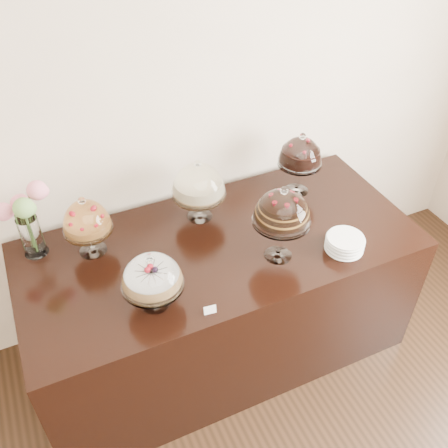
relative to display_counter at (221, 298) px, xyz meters
name	(u,v)px	position (x,y,z in m)	size (l,w,h in m)	color
wall_back	(137,110)	(-0.24, 0.55, 1.05)	(5.00, 0.04, 3.00)	beige
display_counter	(221,298)	(0.00, 0.00, 0.00)	(2.20, 1.00, 0.90)	black
cake_stand_sugar_sponge	(152,275)	(-0.46, -0.26, 0.64)	(0.30, 0.30, 0.32)	white
cake_stand_choco_layer	(282,210)	(0.24, -0.21, 0.76)	(0.30, 0.30, 0.45)	white
cake_stand_cheesecake	(198,183)	(-0.01, 0.27, 0.69)	(0.31, 0.31, 0.39)	white
cake_stand_dark_choco	(301,154)	(0.64, 0.25, 0.72)	(0.27, 0.27, 0.41)	white
cake_stand_fruit_tart	(86,219)	(-0.65, 0.24, 0.67)	(0.26, 0.26, 0.36)	white
flower_vase	(26,217)	(-0.93, 0.34, 0.70)	(0.28, 0.24, 0.44)	white
plate_stack	(345,243)	(0.59, -0.32, 0.49)	(0.20, 0.20, 0.08)	white
price_card_left	(210,310)	(-0.24, -0.43, 0.47)	(0.06, 0.01, 0.04)	white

